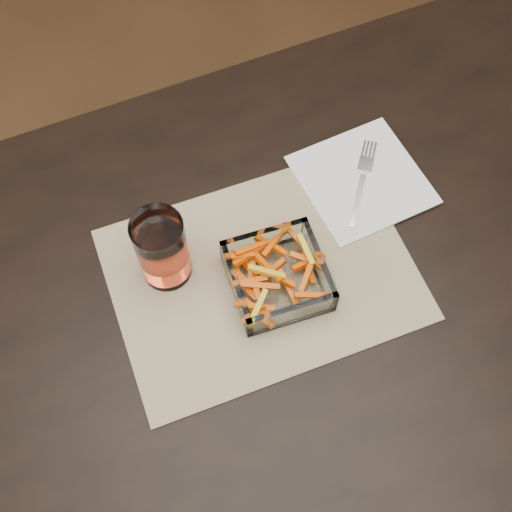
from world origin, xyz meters
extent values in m
plane|color=#331E0F|center=(0.00, 0.00, 0.00)|extent=(4.50, 4.50, 0.00)
cube|color=black|center=(0.00, 0.00, 0.73)|extent=(1.60, 0.90, 0.03)
cylinder|color=black|center=(0.72, 0.37, 0.36)|extent=(0.06, 0.06, 0.72)
cube|color=tan|center=(-0.10, 0.04, 0.75)|extent=(0.46, 0.35, 0.00)
cube|color=white|center=(-0.08, 0.02, 0.76)|extent=(0.15, 0.15, 0.01)
cube|color=white|center=(-0.08, 0.08, 0.78)|extent=(0.14, 0.02, 0.05)
cube|color=white|center=(-0.09, -0.05, 0.78)|extent=(0.14, 0.02, 0.05)
cube|color=white|center=(-0.15, 0.02, 0.78)|extent=(0.02, 0.14, 0.05)
cube|color=white|center=(-0.02, 0.01, 0.78)|extent=(0.02, 0.14, 0.05)
cylinder|color=white|center=(-0.22, 0.11, 0.82)|extent=(0.08, 0.08, 0.13)
cylinder|color=red|center=(-0.22, 0.11, 0.80)|extent=(0.07, 0.07, 0.09)
cube|color=white|center=(0.12, 0.13, 0.76)|extent=(0.20, 0.20, 0.00)
cube|color=silver|center=(0.10, 0.10, 0.76)|extent=(0.07, 0.09, 0.00)
cube|color=silver|center=(0.14, 0.16, 0.76)|extent=(0.04, 0.04, 0.00)
cube|color=silver|center=(0.15, 0.19, 0.76)|extent=(0.02, 0.03, 0.00)
cube|color=silver|center=(0.16, 0.18, 0.76)|extent=(0.02, 0.03, 0.00)
cube|color=silver|center=(0.16, 0.18, 0.76)|extent=(0.02, 0.03, 0.00)
cube|color=silver|center=(0.17, 0.18, 0.76)|extent=(0.02, 0.03, 0.00)
camera|label=1|loc=(-0.27, -0.34, 1.63)|focal=45.00mm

